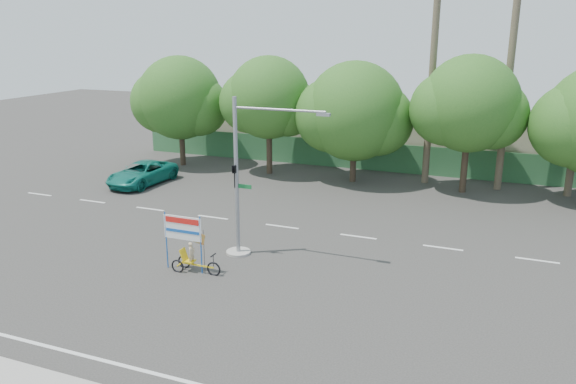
% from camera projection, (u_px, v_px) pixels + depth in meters
% --- Properties ---
extents(ground, '(120.00, 120.00, 0.00)m').
position_uv_depth(ground, '(251.00, 301.00, 20.78)').
color(ground, '#33302D').
rests_on(ground, ground).
extents(fence, '(38.00, 0.08, 2.00)m').
position_uv_depth(fence, '(380.00, 157.00, 39.72)').
color(fence, '#336B3D').
rests_on(fence, ground).
extents(building_left, '(12.00, 8.00, 4.00)m').
position_uv_depth(building_left, '(274.00, 125.00, 46.98)').
color(building_left, '#C0B699').
rests_on(building_left, ground).
extents(building_right, '(14.00, 8.00, 3.60)m').
position_uv_depth(building_right, '(502.00, 143.00, 40.71)').
color(building_right, '#C0B699').
rests_on(building_right, ground).
extents(tree_far_left, '(7.14, 6.00, 7.96)m').
position_uv_depth(tree_far_left, '(179.00, 100.00, 40.49)').
color(tree_far_left, '#473828').
rests_on(tree_far_left, ground).
extents(tree_left, '(6.66, 5.60, 8.07)m').
position_uv_depth(tree_left, '(268.00, 101.00, 37.94)').
color(tree_left, '#473828').
rests_on(tree_left, ground).
extents(tree_center, '(7.62, 6.40, 7.85)m').
position_uv_depth(tree_center, '(354.00, 114.00, 36.00)').
color(tree_center, '#473828').
rests_on(tree_center, ground).
extents(tree_right, '(6.90, 5.80, 8.36)m').
position_uv_depth(tree_right, '(469.00, 107.00, 33.33)').
color(tree_right, '#473828').
rests_on(tree_right, ground).
extents(palm_tall, '(3.73, 3.79, 17.45)m').
position_uv_depth(palm_tall, '(516.00, 15.00, 32.50)').
color(palm_tall, '#70604C').
rests_on(palm_tall, ground).
extents(palm_short, '(3.73, 3.79, 14.45)m').
position_uv_depth(palm_short, '(434.00, 43.00, 34.52)').
color(palm_short, '#70604C').
rests_on(palm_short, ground).
extents(traffic_signal, '(4.72, 1.10, 7.00)m').
position_uv_depth(traffic_signal, '(243.00, 192.00, 24.30)').
color(traffic_signal, gray).
rests_on(traffic_signal, ground).
extents(trike_billboard, '(2.55, 0.58, 2.50)m').
position_uv_depth(trike_billboard, '(189.00, 249.00, 23.06)').
color(trike_billboard, black).
rests_on(trike_billboard, ground).
extents(pickup_truck, '(2.73, 5.34, 1.44)m').
position_uv_depth(pickup_truck, '(142.00, 173.00, 36.33)').
color(pickup_truck, '#107161').
rests_on(pickup_truck, ground).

